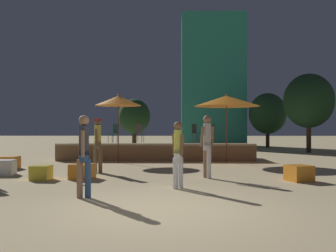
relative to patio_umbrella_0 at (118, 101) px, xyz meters
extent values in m
plane|color=#D1B784|center=(2.23, -9.20, -2.67)|extent=(120.00, 120.00, 0.00)
cube|color=olive|center=(1.57, 1.76, -2.31)|extent=(9.03, 2.44, 0.71)
cube|color=#CCB793|center=(1.57, 0.58, -1.92)|extent=(9.03, 0.12, 0.08)
cylinder|color=brown|center=(0.00, 0.00, -1.44)|extent=(0.05, 0.05, 2.46)
cone|color=orange|center=(0.00, 0.00, 0.01)|extent=(2.03, 2.03, 0.42)
sphere|color=orange|center=(0.00, 0.00, 0.26)|extent=(0.08, 0.08, 0.08)
cylinder|color=brown|center=(4.68, 0.02, -1.45)|extent=(0.05, 0.05, 2.43)
cone|color=orange|center=(4.68, 0.02, -0.01)|extent=(2.83, 2.83, 0.46)
sphere|color=orange|center=(4.68, 0.02, 0.26)|extent=(0.08, 0.08, 0.08)
cube|color=white|center=(-2.97, -4.30, -2.43)|extent=(0.62, 0.62, 0.48)
cube|color=orange|center=(5.99, -5.50, -2.44)|extent=(0.78, 0.78, 0.45)
cube|color=orange|center=(-3.60, -2.59, -2.44)|extent=(0.62, 0.62, 0.45)
cube|color=orange|center=(-0.26, -5.17, -2.45)|extent=(0.72, 0.72, 0.44)
cube|color=yellow|center=(-1.40, -5.40, -2.46)|extent=(0.55, 0.55, 0.42)
cylinder|color=white|center=(3.49, -5.02, -2.23)|extent=(0.13, 0.13, 0.88)
cylinder|color=#997051|center=(3.40, -4.86, -2.23)|extent=(0.13, 0.13, 0.88)
cylinder|color=white|center=(3.44, -4.94, -1.71)|extent=(0.23, 0.23, 0.24)
cylinder|color=beige|center=(3.44, -4.94, -1.36)|extent=(0.23, 0.23, 0.67)
cylinder|color=#997051|center=(3.60, -4.85, -1.42)|extent=(0.15, 0.13, 0.60)
cylinder|color=#997051|center=(3.28, -5.03, -1.42)|extent=(0.17, 0.15, 0.60)
sphere|color=#997051|center=(3.44, -4.94, -0.90)|extent=(0.24, 0.24, 0.24)
cylinder|color=#72664C|center=(-0.21, -3.66, -2.24)|extent=(0.13, 0.13, 0.85)
cylinder|color=brown|center=(-0.03, -3.67, -2.24)|extent=(0.13, 0.13, 0.85)
cylinder|color=#72664C|center=(-0.12, -3.66, -1.74)|extent=(0.22, 0.22, 0.24)
cylinder|color=#D8D14C|center=(-0.12, -3.66, -1.40)|extent=(0.22, 0.22, 0.65)
cylinder|color=brown|center=(-0.13, -3.84, -1.46)|extent=(0.09, 0.20, 0.58)
cylinder|color=brown|center=(-0.11, -3.48, -1.46)|extent=(0.09, 0.24, 0.58)
sphere|color=brown|center=(-0.12, -3.66, -0.96)|extent=(0.23, 0.23, 0.23)
cylinder|color=#B22D33|center=(-0.12, -3.66, -0.89)|extent=(0.25, 0.25, 0.07)
cylinder|color=white|center=(2.50, -6.88, -2.28)|extent=(0.13, 0.13, 0.77)
cylinder|color=white|center=(2.63, -6.78, -2.28)|extent=(0.13, 0.13, 0.77)
cylinder|color=white|center=(2.56, -6.83, -1.82)|extent=(0.20, 0.20, 0.24)
cylinder|color=#D8D14C|center=(2.56, -6.83, -1.50)|extent=(0.20, 0.20, 0.59)
cylinder|color=brown|center=(2.66, -6.96, -1.57)|extent=(0.13, 0.14, 0.53)
cylinder|color=brown|center=(2.46, -6.70, -1.57)|extent=(0.14, 0.15, 0.53)
sphere|color=brown|center=(2.56, -6.83, -1.10)|extent=(0.21, 0.21, 0.21)
cylinder|color=#2D4C7F|center=(0.61, -8.13, -2.26)|extent=(0.13, 0.13, 0.83)
cylinder|color=#997051|center=(0.44, -8.15, -2.26)|extent=(0.13, 0.13, 0.83)
cylinder|color=#2D4C7F|center=(0.53, -8.14, -1.76)|extent=(0.21, 0.21, 0.24)
cylinder|color=#333842|center=(0.53, -8.14, -1.43)|extent=(0.21, 0.21, 0.63)
cylinder|color=#997051|center=(0.51, -7.97, -1.49)|extent=(0.10, 0.19, 0.57)
cylinder|color=#997051|center=(0.55, -8.31, -1.49)|extent=(0.09, 0.09, 0.56)
sphere|color=#997051|center=(0.53, -8.14, -1.00)|extent=(0.22, 0.22, 0.22)
cylinder|color=#1E4C47|center=(-0.75, 1.71, -1.65)|extent=(0.02, 0.02, 0.45)
cylinder|color=#1E4C47|center=(-0.53, 1.51, -1.65)|extent=(0.02, 0.02, 0.45)
cylinder|color=#1E4C47|center=(-0.55, 1.94, -1.65)|extent=(0.02, 0.02, 0.45)
cylinder|color=#1E4C47|center=(-0.33, 1.74, -1.65)|extent=(0.02, 0.02, 0.45)
cylinder|color=#1E4C47|center=(-0.54, 1.73, -1.43)|extent=(0.40, 0.40, 0.02)
cube|color=#1E4C47|center=(-0.43, 1.85, -1.20)|extent=(0.29, 0.26, 0.45)
cylinder|color=#1E4C47|center=(4.55, 1.53, -1.65)|extent=(0.02, 0.02, 0.45)
cylinder|color=#1E4C47|center=(4.35, 1.75, -1.65)|extent=(0.02, 0.02, 0.45)
cylinder|color=#1E4C47|center=(4.33, 1.33, -1.65)|extent=(0.02, 0.02, 0.45)
cylinder|color=#1E4C47|center=(4.13, 1.55, -1.65)|extent=(0.02, 0.02, 0.45)
cylinder|color=#1E4C47|center=(4.34, 1.54, -1.43)|extent=(0.40, 0.40, 0.02)
cube|color=#1E4C47|center=(4.21, 1.43, -1.20)|extent=(0.26, 0.29, 0.45)
cylinder|color=#47474C|center=(0.93, 2.03, -1.65)|extent=(0.02, 0.02, 0.45)
cylinder|color=#47474C|center=(0.64, 2.11, -1.65)|extent=(0.02, 0.02, 0.45)
cylinder|color=#47474C|center=(0.86, 1.74, -1.65)|extent=(0.02, 0.02, 0.45)
cylinder|color=#47474C|center=(0.57, 1.81, -1.65)|extent=(0.02, 0.02, 0.45)
cylinder|color=#47474C|center=(0.75, 1.92, -1.43)|extent=(0.40, 0.40, 0.02)
cube|color=#47474C|center=(0.71, 1.76, -1.20)|extent=(0.36, 0.11, 0.45)
cylinder|color=#2D3338|center=(3.55, 1.86, -1.65)|extent=(0.02, 0.02, 0.45)
cylinder|color=#2D3338|center=(3.74, 2.09, -1.65)|extent=(0.02, 0.02, 0.45)
cylinder|color=#2D3338|center=(3.32, 2.04, -1.65)|extent=(0.02, 0.02, 0.45)
cylinder|color=#2D3338|center=(3.50, 2.28, -1.65)|extent=(0.02, 0.02, 0.45)
cylinder|color=#2D3338|center=(3.53, 2.07, -1.43)|extent=(0.40, 0.40, 0.02)
cube|color=#2D3338|center=(3.39, 2.17, -1.20)|extent=(0.25, 0.30, 0.45)
cylinder|color=white|center=(0.13, -6.37, -2.65)|extent=(0.24, 0.24, 0.03)
cylinder|color=#3D2B1C|center=(9.43, 12.31, -2.01)|extent=(0.28, 0.28, 1.31)
ellipsoid|color=#1E4223|center=(9.43, 12.31, -0.10)|extent=(2.80, 2.80, 3.08)
cylinder|color=#3D2B1C|center=(-0.12, 7.21, -2.01)|extent=(0.28, 0.28, 1.32)
ellipsoid|color=#1E4223|center=(-0.12, 7.21, -0.45)|extent=(1.99, 1.99, 2.19)
cylinder|color=#3D2B1C|center=(10.51, 6.58, -1.77)|extent=(0.28, 0.28, 1.79)
ellipsoid|color=#19381E|center=(10.51, 6.58, 0.46)|extent=(2.97, 2.97, 3.27)
cube|color=teal|center=(5.51, 14.82, 2.67)|extent=(5.10, 3.25, 10.67)
camera|label=1|loc=(2.52, -16.14, -1.15)|focal=40.00mm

